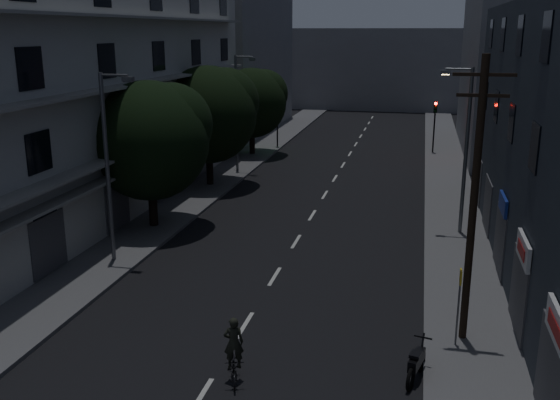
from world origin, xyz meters
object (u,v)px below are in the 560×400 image
at_px(motorcycle, 416,364).
at_px(cyclist, 234,359).
at_px(utility_pole, 474,197).
at_px(bus_stop_sign, 459,294).

distance_m(motorcycle, cyclist, 5.27).
height_order(motorcycle, cyclist, cyclist).
bearing_deg(cyclist, utility_pole, 12.11).
relative_size(bus_stop_sign, motorcycle, 1.37).
distance_m(utility_pole, cyclist, 8.71).
bearing_deg(motorcycle, utility_pole, 75.86).
height_order(bus_stop_sign, cyclist, bus_stop_sign).
bearing_deg(cyclist, motorcycle, -5.04).
relative_size(utility_pole, motorcycle, 4.89).
bearing_deg(motorcycle, cyclist, -152.16).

